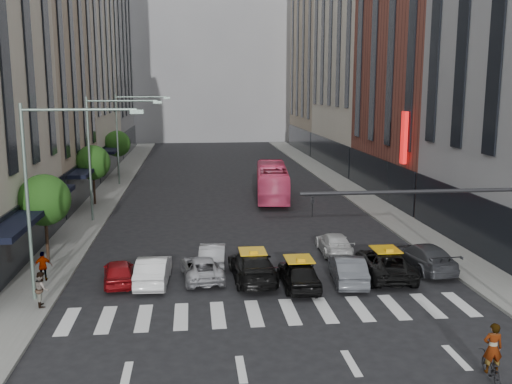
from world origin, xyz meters
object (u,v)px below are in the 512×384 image
object	(u,v)px
car_white_front	(153,270)
motorcycle	(491,367)
streetlamp_mid	(102,142)
taxi_left	(253,266)
streetlamp_near	(48,176)
streetlamp_far	(127,127)
car_red	(119,272)
bus	(272,182)
taxi_center	(299,273)
pedestrian_near	(42,289)
pedestrian_far	(43,266)

from	to	relation	value
car_white_front	motorcycle	bearing A→B (deg)	140.50
streetlamp_mid	taxi_left	distance (m)	17.75
streetlamp_near	taxi_left	size ratio (longest dim) A/B	1.72
streetlamp_near	streetlamp_far	size ratio (longest dim) A/B	1.00
taxi_left	streetlamp_near	bearing A→B (deg)	8.53
car_red	bus	xyz separation A→B (m)	(10.83, 21.22, 0.91)
streetlamp_far	taxi_left	size ratio (longest dim) A/B	1.72
streetlamp_near	streetlamp_far	world-z (taller)	same
bus	streetlamp_far	bearing A→B (deg)	-26.50
streetlamp_mid	taxi_center	xyz separation A→B (m)	(11.61, -15.47, -5.18)
pedestrian_near	car_white_front	bearing A→B (deg)	-76.79
car_red	streetlamp_mid	bearing A→B (deg)	-86.72
car_red	car_white_front	bearing A→B (deg)	166.31
streetlamp_near	motorcycle	xyz separation A→B (m)	(16.46, -9.15, -5.45)
bus	car_red	bearing A→B (deg)	69.24
car_red	motorcycle	world-z (taller)	car_red
streetlamp_near	taxi_center	distance (m)	12.73
streetlamp_near	bus	size ratio (longest dim) A/B	0.81
taxi_center	streetlamp_mid	bearing A→B (deg)	-53.59
taxi_left	bus	world-z (taller)	bus
streetlamp_mid	motorcycle	xyz separation A→B (m)	(16.46, -25.15, -5.45)
taxi_left	pedestrian_far	size ratio (longest dim) A/B	3.42
streetlamp_near	pedestrian_near	world-z (taller)	streetlamp_near
car_red	bus	size ratio (longest dim) A/B	0.33
motorcycle	pedestrian_near	bearing A→B (deg)	-17.69
car_red	pedestrian_far	world-z (taller)	pedestrian_far
streetlamp_far	car_white_front	distance (m)	30.85
car_white_front	streetlamp_near	bearing A→B (deg)	26.51
streetlamp_far	taxi_left	distance (m)	31.98
streetlamp_far	bus	distance (m)	16.61
motorcycle	bus	bearing A→B (deg)	-76.42
car_red	car_white_front	distance (m)	1.76
taxi_center	motorcycle	bearing A→B (deg)	116.10
pedestrian_near	car_red	bearing A→B (deg)	-62.39
pedestrian_near	taxi_center	bearing A→B (deg)	-100.75
taxi_left	motorcycle	bearing A→B (deg)	119.76
streetlamp_mid	bus	bearing A→B (deg)	28.52
streetlamp_mid	streetlamp_far	distance (m)	16.00
streetlamp_near	taxi_center	size ratio (longest dim) A/B	2.12
taxi_center	pedestrian_near	xyz separation A→B (m)	(-11.97, -1.48, 0.22)
taxi_left	taxi_center	xyz separation A→B (m)	(2.17, -1.34, -0.04)
car_red	taxi_left	world-z (taller)	taxi_left
motorcycle	pedestrian_far	distance (m)	21.12
car_red	bus	world-z (taller)	bus
bus	motorcycle	bearing A→B (deg)	101.53
taxi_left	streetlamp_mid	bearing A→B (deg)	-58.94
car_white_front	pedestrian_far	bearing A→B (deg)	-3.17
pedestrian_near	pedestrian_far	xyz separation A→B (m)	(-0.78, 3.45, -0.03)
streetlamp_mid	car_white_front	distance (m)	15.64
car_red	taxi_left	xyz separation A→B (m)	(6.80, -0.22, 0.13)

